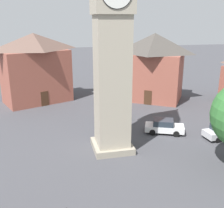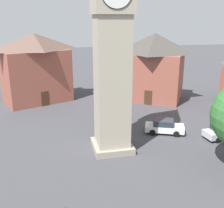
% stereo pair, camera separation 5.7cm
% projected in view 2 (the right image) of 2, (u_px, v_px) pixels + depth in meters
% --- Properties ---
extents(ground_plane, '(200.00, 200.00, 0.00)m').
position_uv_depth(ground_plane, '(112.00, 149.00, 25.49)').
color(ground_plane, '#424247').
extents(clock_tower, '(4.31, 4.31, 21.77)m').
position_uv_depth(clock_tower, '(112.00, 6.00, 21.69)').
color(clock_tower, gray).
rests_on(clock_tower, ground).
extents(car_blue_kerb, '(4.46, 3.16, 1.53)m').
position_uv_depth(car_blue_kerb, '(164.00, 126.00, 28.81)').
color(car_blue_kerb, white).
rests_on(car_blue_kerb, ground).
extents(car_silver_kerb, '(3.76, 4.34, 1.53)m').
position_uv_depth(car_silver_kerb, '(116.00, 114.00, 32.55)').
color(car_silver_kerb, '#236B38').
rests_on(car_silver_kerb, ground).
extents(car_red_corner, '(4.23, 2.02, 1.53)m').
position_uv_depth(car_red_corner, '(224.00, 131.00, 27.53)').
color(car_red_corner, silver).
rests_on(car_red_corner, ground).
extents(building_shop_left, '(10.83, 10.35, 9.88)m').
position_uv_depth(building_shop_left, '(154.00, 66.00, 40.15)').
color(building_shop_left, '#995142').
rests_on(building_shop_left, ground).
extents(building_terrace_right, '(10.92, 8.76, 9.95)m').
position_uv_depth(building_terrace_right, '(36.00, 68.00, 38.84)').
color(building_terrace_right, '#995142').
rests_on(building_terrace_right, ground).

